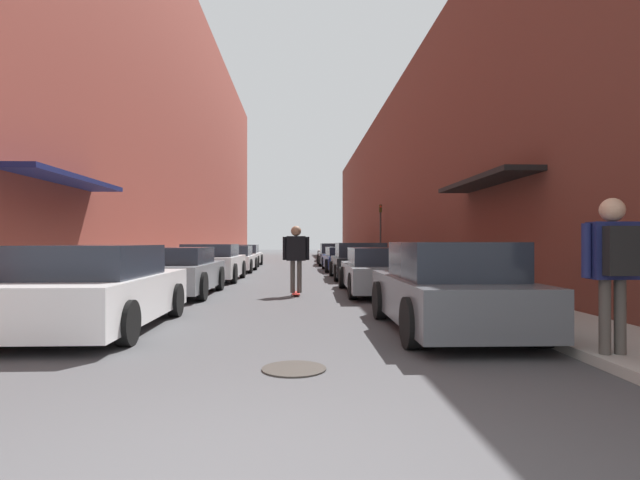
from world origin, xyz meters
The scene contains 20 objects.
ground centered at (0.00, 22.20, 0.00)m, with size 122.12×122.12×0.00m, color #424244.
curb_strip_left centered at (-4.66, 27.75, 0.06)m, with size 1.80×55.51×0.12m.
curb_strip_right centered at (4.66, 27.75, 0.06)m, with size 1.80×55.51×0.12m.
building_row_left centered at (-7.55, 27.75, 7.93)m, with size 4.90×55.51×15.87m.
building_row_right centered at (7.55, 27.75, 4.81)m, with size 4.90×55.51×9.63m.
parked_car_left_0 centered at (-2.68, 5.32, 0.64)m, with size 1.96×4.19×1.33m.
parked_car_left_1 centered at (-2.66, 10.34, 0.61)m, with size 1.96×4.16×1.24m.
parked_car_left_2 centered at (-2.61, 15.17, 0.64)m, with size 2.06×4.09×1.30m.
parked_car_left_3 centered at (-2.60, 20.44, 0.58)m, with size 2.08×4.04×1.20m.
parked_car_left_4 centered at (-2.72, 25.90, 0.59)m, with size 2.05×4.19×1.22m.
parked_car_right_0 centered at (2.79, 4.93, 0.66)m, with size 1.90×4.03×1.38m.
parked_car_right_1 centered at (2.63, 10.65, 0.60)m, with size 1.92×4.69×1.22m.
parked_car_right_2 centered at (2.74, 15.90, 0.64)m, with size 2.08×4.09×1.34m.
parked_car_right_3 centered at (2.62, 20.97, 0.56)m, with size 1.98×4.73×1.13m.
parked_car_right_4 centered at (2.60, 26.82, 0.61)m, with size 2.02×4.69×1.27m.
parked_car_right_5 centered at (2.79, 32.84, 0.63)m, with size 1.87×4.67×1.28m.
skateboarder centered at (0.41, 10.18, 1.10)m, with size 0.69×0.78×1.79m.
manhole_cover centered at (0.43, 2.76, 0.01)m, with size 0.70×0.70×0.02m.
traffic_light centered at (5.21, 26.16, 2.24)m, with size 0.16×0.22×3.42m.
pedestrian centered at (4.01, 2.79, 1.22)m, with size 0.70×0.39×1.76m.
Camera 1 is at (0.49, -2.64, 1.38)m, focal length 28.00 mm.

